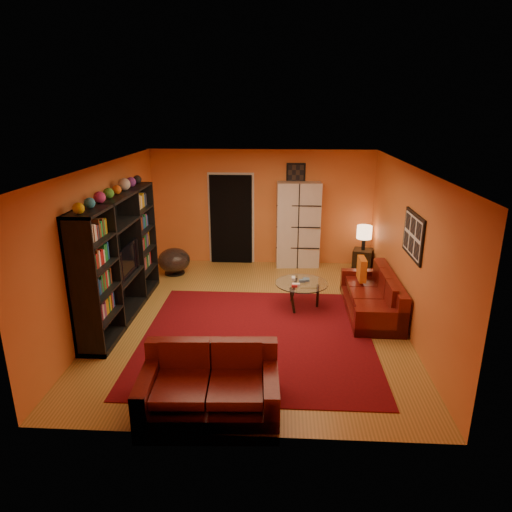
# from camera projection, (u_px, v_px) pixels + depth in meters

# --- Properties ---
(floor) EXTENTS (6.00, 6.00, 0.00)m
(floor) POSITION_uv_depth(u_px,v_px,m) (254.00, 317.00, 7.91)
(floor) COLOR olive
(floor) RESTS_ON ground
(ceiling) EXTENTS (6.00, 6.00, 0.00)m
(ceiling) POSITION_uv_depth(u_px,v_px,m) (253.00, 166.00, 7.10)
(ceiling) COLOR white
(ceiling) RESTS_ON wall_back
(wall_back) EXTENTS (6.00, 0.00, 6.00)m
(wall_back) POSITION_uv_depth(u_px,v_px,m) (262.00, 208.00, 10.35)
(wall_back) COLOR orange
(wall_back) RESTS_ON floor
(wall_front) EXTENTS (6.00, 0.00, 6.00)m
(wall_front) POSITION_uv_depth(u_px,v_px,m) (235.00, 331.00, 4.66)
(wall_front) COLOR orange
(wall_front) RESTS_ON floor
(wall_left) EXTENTS (0.00, 6.00, 6.00)m
(wall_left) POSITION_uv_depth(u_px,v_px,m) (105.00, 243.00, 7.64)
(wall_left) COLOR orange
(wall_left) RESTS_ON floor
(wall_right) EXTENTS (0.00, 6.00, 6.00)m
(wall_right) POSITION_uv_depth(u_px,v_px,m) (408.00, 248.00, 7.37)
(wall_right) COLOR orange
(wall_right) RESTS_ON floor
(rug) EXTENTS (3.60, 3.60, 0.01)m
(rug) POSITION_uv_depth(u_px,v_px,m) (257.00, 337.00, 7.24)
(rug) COLOR #50090F
(rug) RESTS_ON floor
(doorway) EXTENTS (0.95, 0.10, 2.04)m
(doorway) POSITION_uv_depth(u_px,v_px,m) (231.00, 220.00, 10.44)
(doorway) COLOR black
(doorway) RESTS_ON floor
(wall_art_right) EXTENTS (0.03, 1.00, 0.70)m
(wall_art_right) POSITION_uv_depth(u_px,v_px,m) (413.00, 235.00, 6.99)
(wall_art_right) COLOR black
(wall_art_right) RESTS_ON wall_right
(wall_art_back) EXTENTS (0.42, 0.03, 0.52)m
(wall_art_back) POSITION_uv_depth(u_px,v_px,m) (296.00, 175.00, 10.06)
(wall_art_back) COLOR black
(wall_art_back) RESTS_ON wall_back
(entertainment_unit) EXTENTS (0.45, 3.00, 2.10)m
(entertainment_unit) POSITION_uv_depth(u_px,v_px,m) (119.00, 258.00, 7.70)
(entertainment_unit) COLOR black
(entertainment_unit) RESTS_ON floor
(tv) EXTENTS (0.94, 0.12, 0.54)m
(tv) POSITION_uv_depth(u_px,v_px,m) (123.00, 261.00, 7.75)
(tv) COLOR black
(tv) RESTS_ON entertainment_unit
(sofa) EXTENTS (0.84, 2.02, 0.85)m
(sofa) POSITION_uv_depth(u_px,v_px,m) (375.00, 297.00, 8.03)
(sofa) COLOR #4E0C0A
(sofa) RESTS_ON rug
(loveseat) EXTENTS (1.71, 1.08, 0.85)m
(loveseat) POSITION_uv_depth(u_px,v_px,m) (210.00, 382.00, 5.55)
(loveseat) COLOR #4E0C0A
(loveseat) RESTS_ON rug
(throw_pillow) EXTENTS (0.12, 0.42, 0.42)m
(throw_pillow) POSITION_uv_depth(u_px,v_px,m) (362.00, 269.00, 8.42)
(throw_pillow) COLOR orange
(throw_pillow) RESTS_ON sofa
(coffee_table) EXTENTS (0.94, 0.94, 0.47)m
(coffee_table) POSITION_uv_depth(u_px,v_px,m) (302.00, 285.00, 8.17)
(coffee_table) COLOR silver
(coffee_table) RESTS_ON floor
(storage_cabinet) EXTENTS (0.98, 0.48, 1.92)m
(storage_cabinet) POSITION_uv_depth(u_px,v_px,m) (298.00, 225.00, 10.22)
(storage_cabinet) COLOR silver
(storage_cabinet) RESTS_ON floor
(bowl_chair) EXTENTS (0.70, 0.70, 0.57)m
(bowl_chair) POSITION_uv_depth(u_px,v_px,m) (174.00, 260.00, 9.90)
(bowl_chair) COLOR black
(bowl_chair) RESTS_ON floor
(side_table) EXTENTS (0.49, 0.49, 0.50)m
(side_table) POSITION_uv_depth(u_px,v_px,m) (362.00, 260.00, 10.07)
(side_table) COLOR black
(side_table) RESTS_ON floor
(table_lamp) EXTENTS (0.32, 0.32, 0.54)m
(table_lamp) POSITION_uv_depth(u_px,v_px,m) (364.00, 233.00, 9.87)
(table_lamp) COLOR black
(table_lamp) RESTS_ON side_table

